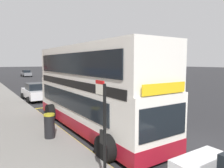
{
  "coord_description": "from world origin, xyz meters",
  "views": [
    {
      "loc": [
        -7.62,
        -5.41,
        3.58
      ],
      "look_at": [
        -0.76,
        5.07,
        2.27
      ],
      "focal_mm": 33.9,
      "sensor_mm": 36.0,
      "label": 1
    }
  ],
  "objects_px": {
    "bus_stop_sign": "(103,124)",
    "parked_car_black_across": "(94,84)",
    "litter_bin": "(49,126)",
    "parked_car_white_ahead": "(36,92)",
    "parked_car_grey_far": "(26,73)",
    "double_decker_bus": "(92,91)"
  },
  "relations": [
    {
      "from": "double_decker_bus",
      "to": "litter_bin",
      "type": "relative_size",
      "value": 9.22
    },
    {
      "from": "parked_car_black_across",
      "to": "parked_car_white_ahead",
      "type": "distance_m",
      "value": 8.62
    },
    {
      "from": "parked_car_grey_far",
      "to": "parked_car_black_across",
      "type": "distance_m",
      "value": 30.89
    },
    {
      "from": "parked_car_grey_far",
      "to": "parked_car_white_ahead",
      "type": "xyz_separation_m",
      "value": [
        -5.93,
        -34.08,
        0.0
      ]
    },
    {
      "from": "parked_car_grey_far",
      "to": "litter_bin",
      "type": "bearing_deg",
      "value": -99.07
    },
    {
      "from": "bus_stop_sign",
      "to": "litter_bin",
      "type": "distance_m",
      "value": 4.51
    },
    {
      "from": "double_decker_bus",
      "to": "bus_stop_sign",
      "type": "xyz_separation_m",
      "value": [
        -2.19,
        -4.86,
        -0.23
      ]
    },
    {
      "from": "parked_car_black_across",
      "to": "litter_bin",
      "type": "distance_m",
      "value": 17.33
    },
    {
      "from": "parked_car_black_across",
      "to": "litter_bin",
      "type": "xyz_separation_m",
      "value": [
        -9.97,
        -14.17,
        -0.1
      ]
    },
    {
      "from": "bus_stop_sign",
      "to": "parked_car_black_across",
      "type": "bearing_deg",
      "value": 62.31
    },
    {
      "from": "double_decker_bus",
      "to": "litter_bin",
      "type": "bearing_deg",
      "value": -168.36
    },
    {
      "from": "parked_car_black_across",
      "to": "parked_car_white_ahead",
      "type": "xyz_separation_m",
      "value": [
        -7.98,
        -3.26,
        0.0
      ]
    },
    {
      "from": "parked_car_grey_far",
      "to": "litter_bin",
      "type": "relative_size",
      "value": 3.79
    },
    {
      "from": "parked_car_grey_far",
      "to": "parked_car_white_ahead",
      "type": "distance_m",
      "value": 34.59
    },
    {
      "from": "parked_car_grey_far",
      "to": "parked_car_black_across",
      "type": "xyz_separation_m",
      "value": [
        2.06,
        -30.82,
        0.0
      ]
    },
    {
      "from": "double_decker_bus",
      "to": "parked_car_white_ahead",
      "type": "height_order",
      "value": "double_decker_bus"
    },
    {
      "from": "bus_stop_sign",
      "to": "parked_car_black_across",
      "type": "relative_size",
      "value": 0.69
    },
    {
      "from": "parked_car_black_across",
      "to": "double_decker_bus",
      "type": "bearing_deg",
      "value": -119.73
    },
    {
      "from": "parked_car_white_ahead",
      "to": "litter_bin",
      "type": "bearing_deg",
      "value": 77.07
    },
    {
      "from": "parked_car_grey_far",
      "to": "litter_bin",
      "type": "xyz_separation_m",
      "value": [
        -7.91,
        -44.99,
        -0.1
      ]
    },
    {
      "from": "parked_car_white_ahead",
      "to": "litter_bin",
      "type": "distance_m",
      "value": 11.09
    },
    {
      "from": "litter_bin",
      "to": "parked_car_white_ahead",
      "type": "bearing_deg",
      "value": 79.68
    }
  ]
}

